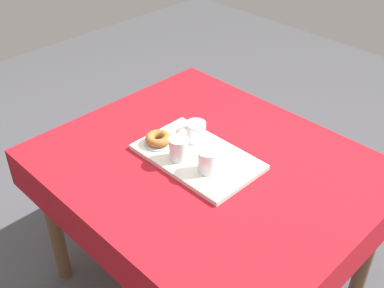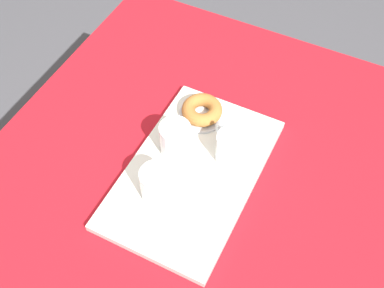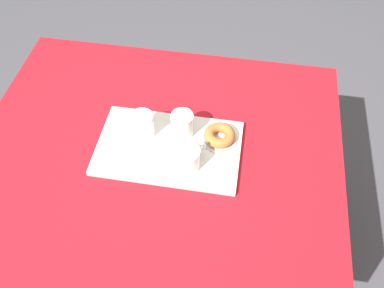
% 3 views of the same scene
% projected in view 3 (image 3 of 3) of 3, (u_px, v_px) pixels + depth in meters
% --- Properties ---
extents(ground_plane, '(6.00, 6.00, 0.00)m').
position_uv_depth(ground_plane, '(166.00, 245.00, 1.96)').
color(ground_plane, '#47474C').
extents(dining_table, '(1.25, 1.05, 0.75)m').
position_uv_depth(dining_table, '(157.00, 168.00, 1.44)').
color(dining_table, '#A8141E').
rests_on(dining_table, ground).
extents(serving_tray, '(0.48, 0.29, 0.02)m').
position_uv_depth(serving_tray, '(169.00, 148.00, 1.37)').
color(serving_tray, silver).
rests_on(serving_tray, dining_table).
extents(tea_mug_left, '(0.09, 0.11, 0.08)m').
position_uv_depth(tea_mug_left, '(188.00, 158.00, 1.28)').
color(tea_mug_left, white).
rests_on(tea_mug_left, serving_tray).
extents(water_glass_near, '(0.08, 0.08, 0.09)m').
position_uv_depth(water_glass_near, '(182.00, 125.00, 1.36)').
color(water_glass_near, white).
rests_on(water_glass_near, serving_tray).
extents(water_glass_far, '(0.08, 0.08, 0.09)m').
position_uv_depth(water_glass_far, '(143.00, 126.00, 1.36)').
color(water_glass_far, white).
rests_on(water_glass_far, serving_tray).
extents(donut_plate_left, '(0.12, 0.12, 0.01)m').
position_uv_depth(donut_plate_left, '(219.00, 139.00, 1.37)').
color(donut_plate_left, silver).
rests_on(donut_plate_left, serving_tray).
extents(sugar_donut_left, '(0.11, 0.11, 0.03)m').
position_uv_depth(sugar_donut_left, '(220.00, 135.00, 1.36)').
color(sugar_donut_left, '#A3662D').
rests_on(sugar_donut_left, donut_plate_left).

